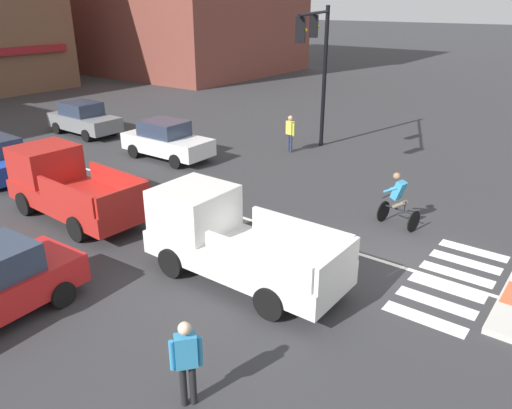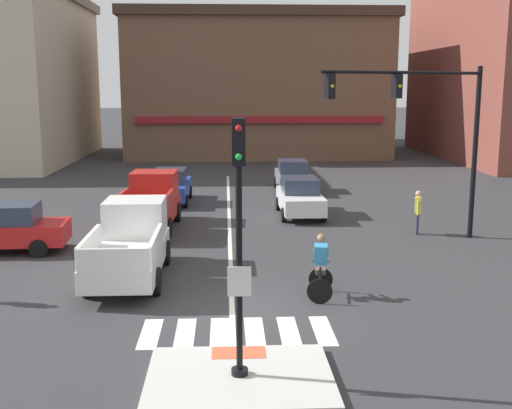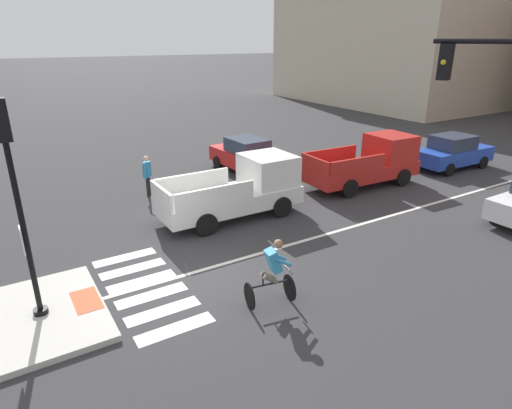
{
  "view_description": "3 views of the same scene",
  "coord_description": "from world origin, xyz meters",
  "px_view_note": "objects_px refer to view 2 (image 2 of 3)",
  "views": [
    {
      "loc": [
        -11.32,
        -3.79,
        6.41
      ],
      "look_at": [
        -0.64,
        4.22,
        0.86
      ],
      "focal_mm": 34.59,
      "sensor_mm": 36.0,
      "label": 1
    },
    {
      "loc": [
        -0.23,
        -14.98,
        5.53
      ],
      "look_at": [
        0.75,
        5.38,
        1.69
      ],
      "focal_mm": 44.35,
      "sensor_mm": 36.0,
      "label": 2
    },
    {
      "loc": [
        9.75,
        -4.06,
        6.05
      ],
      "look_at": [
        -1.46,
        2.86,
        0.99
      ],
      "focal_mm": 30.58,
      "sensor_mm": 36.0,
      "label": 3
    }
  ],
  "objects_px": {
    "traffic_light_mast": "(429,119)",
    "car_white_eastbound_far": "(300,197)",
    "pickup_truck_red_westbound_far": "(151,203)",
    "signal_pole": "(239,225)",
    "car_blue_westbound_distant": "(170,186)",
    "pickup_truck_white_westbound_near": "(131,243)",
    "pedestrian_waiting_far_side": "(418,209)",
    "car_red_cross_left": "(6,228)",
    "car_grey_eastbound_distant": "(293,176)",
    "cyclist": "(321,265)"
  },
  "relations": [
    {
      "from": "cyclist",
      "to": "pedestrian_waiting_far_side",
      "type": "height_order",
      "value": "cyclist"
    },
    {
      "from": "car_white_eastbound_far",
      "to": "car_grey_eastbound_distant",
      "type": "height_order",
      "value": "same"
    },
    {
      "from": "cyclist",
      "to": "pedestrian_waiting_far_side",
      "type": "bearing_deg",
      "value": 55.89
    },
    {
      "from": "traffic_light_mast",
      "to": "car_red_cross_left",
      "type": "relative_size",
      "value": 1.49
    },
    {
      "from": "car_blue_westbound_distant",
      "to": "car_red_cross_left",
      "type": "bearing_deg",
      "value": -117.96
    },
    {
      "from": "car_grey_eastbound_distant",
      "to": "car_blue_westbound_distant",
      "type": "xyz_separation_m",
      "value": [
        -6.24,
        -3.13,
        0.0
      ]
    },
    {
      "from": "signal_pole",
      "to": "car_grey_eastbound_distant",
      "type": "xyz_separation_m",
      "value": [
        3.35,
        22.04,
        -2.24
      ]
    },
    {
      "from": "car_blue_westbound_distant",
      "to": "traffic_light_mast",
      "type": "bearing_deg",
      "value": -41.08
    },
    {
      "from": "car_grey_eastbound_distant",
      "to": "signal_pole",
      "type": "bearing_deg",
      "value": -98.63
    },
    {
      "from": "car_red_cross_left",
      "to": "pickup_truck_white_westbound_near",
      "type": "distance_m",
      "value": 5.43
    },
    {
      "from": "car_red_cross_left",
      "to": "car_grey_eastbound_distant",
      "type": "bearing_deg",
      "value": 47.71
    },
    {
      "from": "car_grey_eastbound_distant",
      "to": "pickup_truck_red_westbound_far",
      "type": "height_order",
      "value": "pickup_truck_red_westbound_far"
    },
    {
      "from": "signal_pole",
      "to": "traffic_light_mast",
      "type": "xyz_separation_m",
      "value": [
        6.79,
        10.46,
        1.36
      ]
    },
    {
      "from": "car_blue_westbound_distant",
      "to": "pickup_truck_red_westbound_far",
      "type": "distance_m",
      "value": 5.32
    },
    {
      "from": "car_red_cross_left",
      "to": "cyclist",
      "type": "xyz_separation_m",
      "value": [
        9.9,
        -5.1,
        0.06
      ]
    },
    {
      "from": "cyclist",
      "to": "signal_pole",
      "type": "bearing_deg",
      "value": -114.9
    },
    {
      "from": "car_grey_eastbound_distant",
      "to": "pickup_truck_red_westbound_far",
      "type": "bearing_deg",
      "value": -127.85
    },
    {
      "from": "pickup_truck_red_westbound_far",
      "to": "pedestrian_waiting_far_side",
      "type": "distance_m",
      "value": 10.34
    },
    {
      "from": "car_red_cross_left",
      "to": "pedestrian_waiting_far_side",
      "type": "xyz_separation_m",
      "value": [
        14.62,
        1.87,
        0.17
      ]
    },
    {
      "from": "car_blue_westbound_distant",
      "to": "pickup_truck_white_westbound_near",
      "type": "distance_m",
      "value": 11.83
    },
    {
      "from": "traffic_light_mast",
      "to": "pedestrian_waiting_far_side",
      "type": "relative_size",
      "value": 3.72
    },
    {
      "from": "car_red_cross_left",
      "to": "pickup_truck_red_westbound_far",
      "type": "xyz_separation_m",
      "value": [
        4.43,
        3.64,
        0.17
      ]
    },
    {
      "from": "car_blue_westbound_distant",
      "to": "car_white_eastbound_far",
      "type": "bearing_deg",
      "value": -29.57
    },
    {
      "from": "traffic_light_mast",
      "to": "pedestrian_waiting_far_side",
      "type": "height_order",
      "value": "traffic_light_mast"
    },
    {
      "from": "pickup_truck_red_westbound_far",
      "to": "cyclist",
      "type": "distance_m",
      "value": 10.31
    },
    {
      "from": "cyclist",
      "to": "car_white_eastbound_far",
      "type": "bearing_deg",
      "value": 86.21
    },
    {
      "from": "signal_pole",
      "to": "traffic_light_mast",
      "type": "distance_m",
      "value": 12.55
    },
    {
      "from": "traffic_light_mast",
      "to": "pickup_truck_red_westbound_far",
      "type": "height_order",
      "value": "traffic_light_mast"
    },
    {
      "from": "car_blue_westbound_distant",
      "to": "signal_pole",
      "type": "bearing_deg",
      "value": -81.3
    },
    {
      "from": "car_white_eastbound_far",
      "to": "pedestrian_waiting_far_side",
      "type": "height_order",
      "value": "pedestrian_waiting_far_side"
    },
    {
      "from": "traffic_light_mast",
      "to": "car_red_cross_left",
      "type": "xyz_separation_m",
      "value": [
        -14.44,
        -0.5,
        -3.6
      ]
    },
    {
      "from": "car_white_eastbound_far",
      "to": "car_blue_westbound_distant",
      "type": "height_order",
      "value": "same"
    },
    {
      "from": "traffic_light_mast",
      "to": "car_grey_eastbound_distant",
      "type": "bearing_deg",
      "value": 106.58
    },
    {
      "from": "car_white_eastbound_far",
      "to": "pickup_truck_white_westbound_near",
      "type": "height_order",
      "value": "pickup_truck_white_westbound_near"
    },
    {
      "from": "signal_pole",
      "to": "car_grey_eastbound_distant",
      "type": "distance_m",
      "value": 22.41
    },
    {
      "from": "traffic_light_mast",
      "to": "car_blue_westbound_distant",
      "type": "distance_m",
      "value": 13.35
    },
    {
      "from": "car_grey_eastbound_distant",
      "to": "pickup_truck_white_westbound_near",
      "type": "bearing_deg",
      "value": -113.13
    },
    {
      "from": "traffic_light_mast",
      "to": "car_white_eastbound_far",
      "type": "height_order",
      "value": "traffic_light_mast"
    },
    {
      "from": "car_red_cross_left",
      "to": "pickup_truck_white_westbound_near",
      "type": "relative_size",
      "value": 0.82
    },
    {
      "from": "car_red_cross_left",
      "to": "pickup_truck_red_westbound_far",
      "type": "height_order",
      "value": "pickup_truck_red_westbound_far"
    },
    {
      "from": "car_grey_eastbound_distant",
      "to": "cyclist",
      "type": "height_order",
      "value": "cyclist"
    },
    {
      "from": "pickup_truck_white_westbound_near",
      "to": "pedestrian_waiting_far_side",
      "type": "distance_m",
      "value": 11.1
    },
    {
      "from": "pickup_truck_red_westbound_far",
      "to": "signal_pole",
      "type": "bearing_deg",
      "value": -76.7
    },
    {
      "from": "pickup_truck_white_westbound_near",
      "to": "pickup_truck_red_westbound_far",
      "type": "bearing_deg",
      "value": 91.48
    },
    {
      "from": "car_grey_eastbound_distant",
      "to": "pickup_truck_white_westbound_near",
      "type": "height_order",
      "value": "pickup_truck_white_westbound_near"
    },
    {
      "from": "car_white_eastbound_far",
      "to": "pickup_truck_red_westbound_far",
      "type": "xyz_separation_m",
      "value": [
        -6.18,
        -1.98,
        0.17
      ]
    },
    {
      "from": "car_blue_westbound_distant",
      "to": "pickup_truck_red_westbound_far",
      "type": "xyz_separation_m",
      "value": [
        -0.32,
        -5.31,
        0.17
      ]
    },
    {
      "from": "pedestrian_waiting_far_side",
      "to": "signal_pole",
      "type": "bearing_deg",
      "value": -120.53
    },
    {
      "from": "car_grey_eastbound_distant",
      "to": "pedestrian_waiting_far_side",
      "type": "relative_size",
      "value": 2.47
    },
    {
      "from": "pedestrian_waiting_far_side",
      "to": "car_grey_eastbound_distant",
      "type": "bearing_deg",
      "value": 109.58
    }
  ]
}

